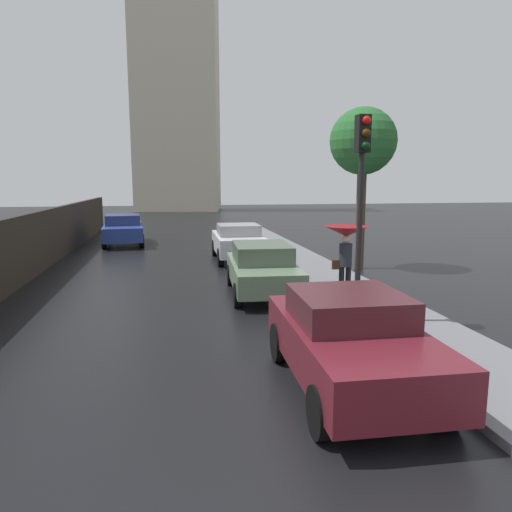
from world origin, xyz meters
TOP-DOWN VIEW (x-y plane):
  - car_green_near_kerb at (2.71, 10.04)m, footprint 1.98×3.99m
  - car_white_mid_road at (2.86, 15.73)m, footprint 1.91×3.91m
  - car_blue_behind_camera at (-2.10, 21.47)m, footprint 2.18×4.54m
  - car_maroon_far_lane at (2.85, 3.91)m, footprint 1.97×3.88m
  - pedestrian_with_umbrella_near at (4.70, 8.93)m, footprint 1.16×1.16m
  - traffic_light at (4.13, 6.71)m, footprint 0.26×0.39m
  - street_tree_near at (6.90, 13.19)m, footprint 2.32×2.32m
  - distant_tower at (1.27, 49.48)m, footprint 9.56×7.60m

SIDE VIEW (x-z plane):
  - car_green_near_kerb at x=2.71m, z-range 0.03..1.44m
  - car_maroon_far_lane at x=2.85m, z-range 0.03..1.49m
  - car_white_mid_road at x=2.86m, z-range 0.03..1.48m
  - car_blue_behind_camera at x=-2.10m, z-range 0.02..1.51m
  - pedestrian_with_umbrella_near at x=4.70m, z-range 0.74..2.57m
  - traffic_light at x=4.13m, z-range 0.97..5.28m
  - street_tree_near at x=6.90m, z-range 1.59..7.26m
  - distant_tower at x=1.27m, z-range -1.93..32.42m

